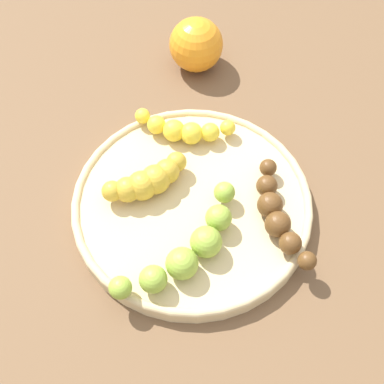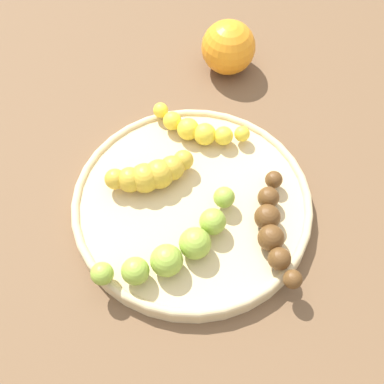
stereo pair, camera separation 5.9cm
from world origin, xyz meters
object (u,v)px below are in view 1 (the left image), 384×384
Objects in this scene: fruit_bowl at (192,204)px; banana_spotted at (148,181)px; orange_fruit at (196,45)px; banana_green at (188,248)px; banana_yellow at (183,129)px; banana_overripe at (277,214)px.

banana_spotted is at bearing -120.99° from fruit_bowl.
orange_fruit is (-0.24, 0.06, 0.03)m from fruit_bowl.
banana_green is at bearing -16.87° from fruit_bowl.
banana_yellow is (-0.17, 0.03, -0.00)m from banana_green.
fruit_bowl is at bearing 42.98° from banana_spotted.
fruit_bowl is 2.69× the size of banana_spotted.
orange_fruit is (-0.14, 0.05, 0.00)m from banana_yellow.
banana_overripe is 0.29m from orange_fruit.
banana_green is 1.09× the size of banana_overripe.
banana_yellow is (-0.10, 0.01, 0.02)m from fruit_bowl.
banana_spotted is (-0.08, -0.13, 0.00)m from banana_overripe.
fruit_bowl is 0.06m from banana_spotted.
banana_overripe is 1.39× the size of banana_spotted.
banana_yellow is 0.09m from banana_spotted.
banana_spotted reaches higher than fruit_bowl.
banana_green is at bearing -15.31° from orange_fruit.
orange_fruit reaches higher than banana_green.
orange_fruit is at bearing 136.40° from banana_spotted.
fruit_bowl is 0.10m from banana_yellow.
fruit_bowl is 1.78× the size of banana_green.
fruit_bowl is at bearing 130.23° from banana_green.
banana_green is (0.07, -0.02, 0.02)m from fruit_bowl.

